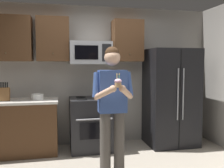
% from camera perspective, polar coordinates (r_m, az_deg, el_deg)
% --- Properties ---
extents(wall_back, '(4.40, 0.10, 2.60)m').
position_cam_1_polar(wall_back, '(4.74, -3.62, 1.96)').
color(wall_back, gray).
rests_on(wall_back, ground).
extents(oven_range, '(0.76, 0.70, 0.93)m').
position_cam_1_polar(oven_range, '(4.46, -4.73, -9.13)').
color(oven_range, black).
rests_on(oven_range, ground).
extents(microwave, '(0.74, 0.41, 0.40)m').
position_cam_1_polar(microwave, '(4.45, -5.04, 7.18)').
color(microwave, '#9EA0A5').
extents(refrigerator, '(0.90, 0.75, 1.80)m').
position_cam_1_polar(refrigerator, '(4.77, 13.50, -2.98)').
color(refrigerator, black).
rests_on(refrigerator, ground).
extents(cabinet_row_upper, '(2.78, 0.36, 0.76)m').
position_cam_1_polar(cabinet_row_upper, '(4.49, -12.57, 10.01)').
color(cabinet_row_upper, '#4C301C').
extents(counter_left, '(1.44, 0.66, 0.92)m').
position_cam_1_polar(counter_left, '(4.51, -21.62, -9.30)').
color(counter_left, '#4C301C').
rests_on(counter_left, ground).
extents(knife_block, '(0.16, 0.15, 0.32)m').
position_cam_1_polar(knife_block, '(4.38, -23.69, -2.13)').
color(knife_block, brown).
rests_on(knife_block, counter_left).
extents(bowl_large_white, '(0.21, 0.21, 0.10)m').
position_cam_1_polar(bowl_large_white, '(4.37, -16.93, -2.81)').
color(bowl_large_white, white).
rests_on(bowl_large_white, counter_left).
extents(person, '(0.60, 0.48, 1.76)m').
position_cam_1_polar(person, '(3.39, 0.10, -4.31)').
color(person, '#4C4742').
rests_on(person, ground).
extents(cupcake, '(0.09, 0.09, 0.17)m').
position_cam_1_polar(cupcake, '(3.04, 1.42, 0.28)').
color(cupcake, '#A87F56').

